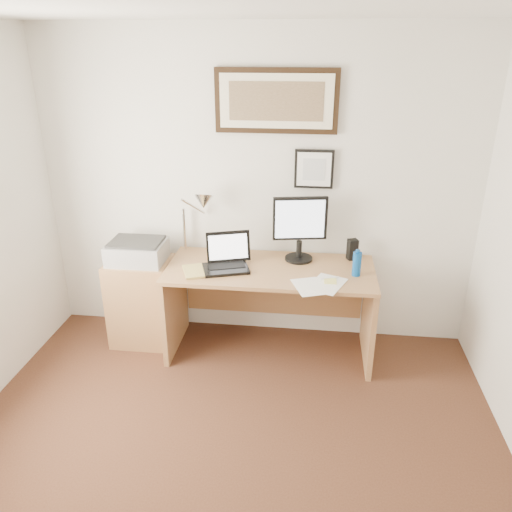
# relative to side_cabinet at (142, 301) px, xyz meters

# --- Properties ---
(wall_back) EXTENTS (3.50, 0.02, 2.50)m
(wall_back) POSITION_rel_side_cabinet_xyz_m (0.92, 0.32, 0.89)
(wall_back) COLOR white
(wall_back) RESTS_ON ground
(side_cabinet) EXTENTS (0.50, 0.40, 0.73)m
(side_cabinet) POSITION_rel_side_cabinet_xyz_m (0.00, 0.00, 0.00)
(side_cabinet) COLOR #9A6A40
(side_cabinet) RESTS_ON floor
(water_bottle) EXTENTS (0.06, 0.06, 0.18)m
(water_bottle) POSITION_rel_side_cabinet_xyz_m (1.72, -0.10, 0.48)
(water_bottle) COLOR #0B4692
(water_bottle) RESTS_ON desk
(bottle_cap) EXTENTS (0.03, 0.03, 0.02)m
(bottle_cap) POSITION_rel_side_cabinet_xyz_m (1.72, -0.10, 0.58)
(bottle_cap) COLOR #0B4692
(bottle_cap) RESTS_ON water_bottle
(speaker) EXTENTS (0.09, 0.09, 0.17)m
(speaker) POSITION_rel_side_cabinet_xyz_m (1.70, 0.20, 0.47)
(speaker) COLOR black
(speaker) RESTS_ON desk
(paper_sheet_a) EXTENTS (0.29, 0.34, 0.00)m
(paper_sheet_a) POSITION_rel_side_cabinet_xyz_m (1.38, -0.34, 0.39)
(paper_sheet_a) COLOR white
(paper_sheet_a) RESTS_ON desk
(paper_sheet_b) EXTENTS (0.32, 0.37, 0.00)m
(paper_sheet_b) POSITION_rel_side_cabinet_xyz_m (1.50, -0.28, 0.39)
(paper_sheet_b) COLOR white
(paper_sheet_b) RESTS_ON desk
(sticky_pad) EXTENTS (0.09, 0.09, 0.01)m
(sticky_pad) POSITION_rel_side_cabinet_xyz_m (1.53, -0.24, 0.39)
(sticky_pad) COLOR #EDE770
(sticky_pad) RESTS_ON desk
(marker_pen) EXTENTS (0.14, 0.06, 0.02)m
(marker_pen) POSITION_rel_side_cabinet_xyz_m (1.52, -0.20, 0.39)
(marker_pen) COLOR white
(marker_pen) RESTS_ON desk
(book) EXTENTS (0.26, 0.29, 0.02)m
(book) POSITION_rel_side_cabinet_xyz_m (0.44, -0.23, 0.39)
(book) COLOR tan
(book) RESTS_ON desk
(desk) EXTENTS (1.60, 0.70, 0.75)m
(desk) POSITION_rel_side_cabinet_xyz_m (1.07, 0.04, 0.15)
(desk) COLOR #9A6A40
(desk) RESTS_ON floor
(laptop) EXTENTS (0.40, 0.39, 0.26)m
(laptop) POSITION_rel_side_cabinet_xyz_m (0.74, -0.08, 0.44)
(laptop) COLOR black
(laptop) RESTS_ON desk
(lcd_monitor) EXTENTS (0.42, 0.22, 0.52)m
(lcd_monitor) POSITION_rel_side_cabinet_xyz_m (1.28, 0.13, 0.68)
(lcd_monitor) COLOR black
(lcd_monitor) RESTS_ON desk
(printer) EXTENTS (0.44, 0.34, 0.18)m
(printer) POSITION_rel_side_cabinet_xyz_m (-0.00, -0.00, 0.45)
(printer) COLOR #9E9EA0
(printer) RESTS_ON side_cabinet
(desk_lamp) EXTENTS (0.29, 0.27, 0.53)m
(desk_lamp) POSITION_rel_side_cabinet_xyz_m (0.51, 0.13, 0.82)
(desk_lamp) COLOR silver
(desk_lamp) RESTS_ON desk
(picture_large) EXTENTS (0.92, 0.04, 0.47)m
(picture_large) POSITION_rel_side_cabinet_xyz_m (1.07, 0.29, 1.59)
(picture_large) COLOR black
(picture_large) RESTS_ON wall_back
(picture_small) EXTENTS (0.30, 0.03, 0.30)m
(picture_small) POSITION_rel_side_cabinet_xyz_m (1.37, 0.29, 1.09)
(picture_small) COLOR black
(picture_small) RESTS_ON wall_back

